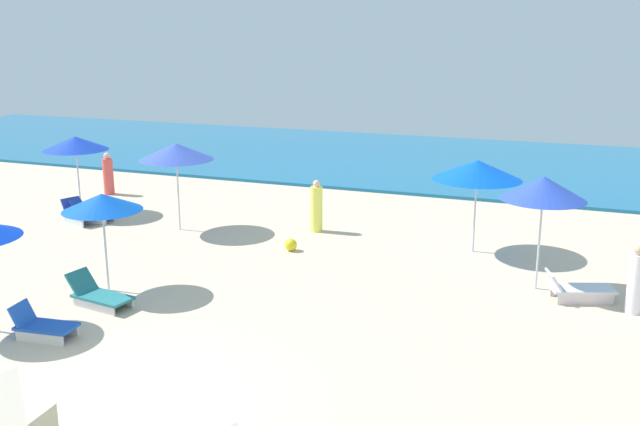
{
  "coord_description": "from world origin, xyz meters",
  "views": [
    {
      "loc": [
        6.68,
        -8.75,
        6.02
      ],
      "look_at": [
        0.19,
        8.54,
        1.19
      ],
      "focal_mm": 40.55,
      "sensor_mm": 36.0,
      "label": 1
    }
  ],
  "objects_px": {
    "umbrella_0": "(176,152)",
    "umbrella_5": "(544,188)",
    "lounge_chair_1_1": "(80,214)",
    "umbrella_2": "(477,170)",
    "beachgoer_0": "(108,175)",
    "beach_ball_1": "(291,245)",
    "umbrella_4": "(102,202)",
    "lounge_chair_3_0": "(42,326)",
    "beachgoer_1": "(636,281)",
    "umbrella_1": "(75,143)",
    "beachgoer_2": "(317,208)",
    "lounge_chair_1_0": "(91,213)",
    "lounge_chair_5_0": "(578,289)",
    "lounge_chair_4_0": "(99,295)"
  },
  "relations": [
    {
      "from": "umbrella_0",
      "to": "lounge_chair_1_1",
      "type": "xyz_separation_m",
      "value": [
        -3.35,
        -0.41,
        -2.11
      ]
    },
    {
      "from": "lounge_chair_3_0",
      "to": "umbrella_4",
      "type": "distance_m",
      "value": 3.29
    },
    {
      "from": "lounge_chair_3_0",
      "to": "beachgoer_2",
      "type": "xyz_separation_m",
      "value": [
        2.35,
        9.06,
        0.47
      ]
    },
    {
      "from": "umbrella_0",
      "to": "lounge_chair_1_1",
      "type": "bearing_deg",
      "value": -172.94
    },
    {
      "from": "lounge_chair_1_1",
      "to": "beach_ball_1",
      "type": "xyz_separation_m",
      "value": [
        7.32,
        -0.36,
        -0.11
      ]
    },
    {
      "from": "umbrella_1",
      "to": "lounge_chair_5_0",
      "type": "xyz_separation_m",
      "value": [
        15.54,
        -2.49,
        -2.05
      ]
    },
    {
      "from": "lounge_chair_1_0",
      "to": "beachgoer_1",
      "type": "height_order",
      "value": "beachgoer_1"
    },
    {
      "from": "umbrella_0",
      "to": "beach_ball_1",
      "type": "distance_m",
      "value": 4.62
    },
    {
      "from": "lounge_chair_4_0",
      "to": "beachgoer_1",
      "type": "distance_m",
      "value": 11.65
    },
    {
      "from": "umbrella_2",
      "to": "umbrella_4",
      "type": "distance_m",
      "value": 9.61
    },
    {
      "from": "umbrella_5",
      "to": "beachgoer_1",
      "type": "xyz_separation_m",
      "value": [
        2.07,
        -0.79,
        -1.71
      ]
    },
    {
      "from": "beachgoer_0",
      "to": "beachgoer_1",
      "type": "distance_m",
      "value": 18.34
    },
    {
      "from": "umbrella_0",
      "to": "beachgoer_0",
      "type": "bearing_deg",
      "value": 146.84
    },
    {
      "from": "lounge_chair_4_0",
      "to": "beachgoer_2",
      "type": "xyz_separation_m",
      "value": [
        2.38,
        7.26,
        0.47
      ]
    },
    {
      "from": "lounge_chair_1_0",
      "to": "beachgoer_1",
      "type": "xyz_separation_m",
      "value": [
        15.67,
        -2.04,
        0.44
      ]
    },
    {
      "from": "beachgoer_0",
      "to": "beachgoer_2",
      "type": "bearing_deg",
      "value": -127.41
    },
    {
      "from": "beachgoer_1",
      "to": "beach_ball_1",
      "type": "xyz_separation_m",
      "value": [
        -8.61,
        1.48,
        -0.54
      ]
    },
    {
      "from": "umbrella_2",
      "to": "beachgoer_0",
      "type": "xyz_separation_m",
      "value": [
        -13.59,
        2.29,
        -1.57
      ]
    },
    {
      "from": "lounge_chair_3_0",
      "to": "umbrella_4",
      "type": "bearing_deg",
      "value": 2.56
    },
    {
      "from": "umbrella_0",
      "to": "umbrella_5",
      "type": "height_order",
      "value": "umbrella_5"
    },
    {
      "from": "lounge_chair_1_0",
      "to": "lounge_chair_5_0",
      "type": "distance_m",
      "value": 14.63
    },
    {
      "from": "lounge_chair_5_0",
      "to": "beach_ball_1",
      "type": "bearing_deg",
      "value": 61.57
    },
    {
      "from": "umbrella_5",
      "to": "lounge_chair_5_0",
      "type": "relative_size",
      "value": 1.68
    },
    {
      "from": "lounge_chair_4_0",
      "to": "umbrella_5",
      "type": "bearing_deg",
      "value": -54.26
    },
    {
      "from": "umbrella_2",
      "to": "umbrella_4",
      "type": "relative_size",
      "value": 1.09
    },
    {
      "from": "umbrella_4",
      "to": "umbrella_5",
      "type": "relative_size",
      "value": 0.86
    },
    {
      "from": "umbrella_4",
      "to": "beachgoer_0",
      "type": "distance_m",
      "value": 10.39
    },
    {
      "from": "umbrella_4",
      "to": "beach_ball_1",
      "type": "distance_m",
      "value": 5.5
    },
    {
      "from": "lounge_chair_1_1",
      "to": "beachgoer_1",
      "type": "relative_size",
      "value": 0.95
    },
    {
      "from": "umbrella_5",
      "to": "beachgoer_0",
      "type": "distance_m",
      "value": 16.22
    },
    {
      "from": "beachgoer_1",
      "to": "umbrella_5",
      "type": "bearing_deg",
      "value": -113.36
    },
    {
      "from": "lounge_chair_1_1",
      "to": "umbrella_4",
      "type": "relative_size",
      "value": 0.62
    },
    {
      "from": "lounge_chair_5_0",
      "to": "lounge_chair_1_1",
      "type": "bearing_deg",
      "value": 64.48
    },
    {
      "from": "lounge_chair_1_1",
      "to": "umbrella_2",
      "type": "distance_m",
      "value": 12.25
    },
    {
      "from": "beachgoer_1",
      "to": "beach_ball_1",
      "type": "bearing_deg",
      "value": -102.18
    },
    {
      "from": "lounge_chair_1_0",
      "to": "umbrella_0",
      "type": "bearing_deg",
      "value": -97.44
    },
    {
      "from": "beachgoer_2",
      "to": "lounge_chair_4_0",
      "type": "bearing_deg",
      "value": 3.17
    },
    {
      "from": "lounge_chair_4_0",
      "to": "beachgoer_2",
      "type": "distance_m",
      "value": 7.65
    },
    {
      "from": "umbrella_4",
      "to": "lounge_chair_5_0",
      "type": "distance_m",
      "value": 10.92
    },
    {
      "from": "umbrella_5",
      "to": "umbrella_1",
      "type": "bearing_deg",
      "value": 172.1
    },
    {
      "from": "umbrella_1",
      "to": "umbrella_2",
      "type": "height_order",
      "value": "umbrella_1"
    },
    {
      "from": "lounge_chair_1_1",
      "to": "umbrella_5",
      "type": "relative_size",
      "value": 0.54
    },
    {
      "from": "lounge_chair_1_1",
      "to": "beachgoer_0",
      "type": "bearing_deg",
      "value": 45.32
    },
    {
      "from": "umbrella_4",
      "to": "beachgoer_1",
      "type": "bearing_deg",
      "value": 13.94
    },
    {
      "from": "lounge_chair_5_0",
      "to": "beachgoer_1",
      "type": "xyz_separation_m",
      "value": [
        1.14,
        -0.33,
        0.44
      ]
    },
    {
      "from": "umbrella_1",
      "to": "lounge_chair_1_0",
      "type": "xyz_separation_m",
      "value": [
        1.01,
        -0.77,
        -2.05
      ]
    },
    {
      "from": "lounge_chair_1_1",
      "to": "lounge_chair_5_0",
      "type": "bearing_deg",
      "value": -73.99
    },
    {
      "from": "beachgoer_1",
      "to": "beachgoer_2",
      "type": "xyz_separation_m",
      "value": [
        -8.65,
        3.55,
        0.01
      ]
    },
    {
      "from": "lounge_chair_1_1",
      "to": "beach_ball_1",
      "type": "height_order",
      "value": "lounge_chair_1_1"
    },
    {
      "from": "lounge_chair_1_1",
      "to": "umbrella_4",
      "type": "xyz_separation_m",
      "value": [
        4.51,
        -4.67,
        1.84
      ]
    }
  ]
}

